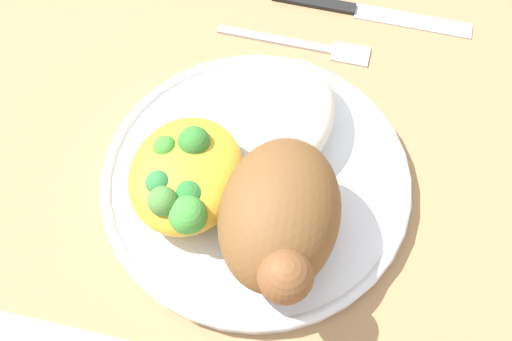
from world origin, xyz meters
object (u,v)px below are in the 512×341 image
at_px(plate, 256,181).
at_px(mac_cheese_with_broccoli, 186,176).
at_px(fork, 303,44).
at_px(roasted_chicken, 280,218).
at_px(rice_pile, 289,113).
at_px(knife, 354,9).

bearing_deg(plate, mac_cheese_with_broccoli, -65.95).
bearing_deg(plate, fork, 175.43).
bearing_deg(plate, roasted_chicken, 29.02).
xyz_separation_m(rice_pile, mac_cheese_with_broccoli, (0.07, -0.07, 0.00)).
bearing_deg(knife, mac_cheese_with_broccoli, -24.40).
height_order(mac_cheese_with_broccoli, knife, mac_cheese_with_broccoli).
bearing_deg(knife, roasted_chicken, -5.57).
bearing_deg(roasted_chicken, fork, -175.58).
bearing_deg(fork, rice_pile, 2.37).
xyz_separation_m(roasted_chicken, rice_pile, (-0.10, -0.01, -0.02)).
bearing_deg(roasted_chicken, plate, -150.98).
distance_m(mac_cheese_with_broccoli, knife, 0.25).
xyz_separation_m(roasted_chicken, fork, (-0.20, -0.02, -0.05)).
relative_size(roasted_chicken, mac_cheese_with_broccoli, 1.25).
height_order(rice_pile, knife, rice_pile).
relative_size(plate, mac_cheese_with_broccoli, 2.41).
bearing_deg(roasted_chicken, mac_cheese_with_broccoli, -109.70).
distance_m(roasted_chicken, mac_cheese_with_broccoli, 0.08).
relative_size(plate, knife, 1.31).
relative_size(rice_pile, knife, 0.56).
bearing_deg(knife, rice_pile, -13.40).
bearing_deg(mac_cheese_with_broccoli, plate, 114.05).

